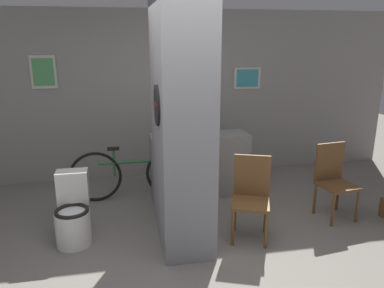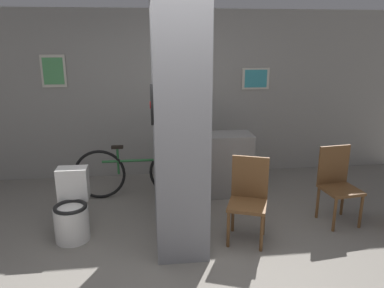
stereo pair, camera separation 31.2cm
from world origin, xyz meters
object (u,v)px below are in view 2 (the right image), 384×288
Objects in this scene: bicycle at (138,172)px; bottle_tall at (179,129)px; chair_near_pillar at (248,196)px; chair_by_doorway at (337,182)px; toilet at (72,210)px.

bottle_tall is (0.58, -0.11, 0.63)m from bicycle.
bottle_tall is (-0.66, 1.17, 0.49)m from chair_near_pillar.
chair_by_doorway is (1.18, 0.28, 0.00)m from chair_near_pillar.
bicycle is at bearing 150.44° from chair_by_doorway.
bottle_tall is (1.29, 0.92, 0.68)m from toilet.
chair_by_doorway is 3.15× the size of bottle_tall.
bottle_tall is at bearing 147.22° from chair_by_doorway.
toilet is 0.82× the size of chair_near_pillar.
chair_by_doorway is at bearing 0.62° from toilet.
toilet is 1.72m from bottle_tall.
bicycle is (-1.24, 1.28, -0.13)m from chair_near_pillar.
bicycle is at bearing 168.82° from bottle_tall.
toilet is at bearing -124.52° from bicycle.
chair_by_doorway is at bearing -25.58° from bottle_tall.
bottle_tall reaches higher than toilet.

